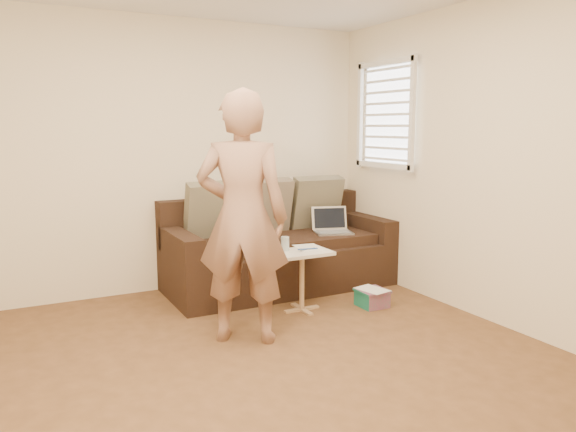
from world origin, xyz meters
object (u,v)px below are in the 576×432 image
object	(u,v)px
sofa	(279,245)
laptop_silver	(334,233)
side_table	(302,281)
person	(242,218)
striped_box	(372,298)
drinking_glass	(285,244)
laptop_white	(247,240)

from	to	relation	value
sofa	laptop_silver	world-z (taller)	sofa
side_table	laptop_silver	bearing A→B (deg)	40.53
person	striped_box	world-z (taller)	person
side_table	drinking_glass	size ratio (longest dim) A/B	4.41
laptop_white	drinking_glass	xyz separation A→B (m)	(0.10, -0.58, 0.07)
sofa	laptop_silver	distance (m)	0.57
side_table	laptop_white	bearing A→B (deg)	108.35
sofa	laptop_white	distance (m)	0.38
laptop_silver	striped_box	world-z (taller)	laptop_silver
laptop_silver	striped_box	size ratio (longest dim) A/B	1.46
person	striped_box	size ratio (longest dim) A/B	7.40
striped_box	laptop_white	bearing A→B (deg)	133.93
striped_box	person	bearing A→B (deg)	-171.89
sofa	laptop_silver	size ratio (longest dim) A/B	6.02
drinking_glass	striped_box	xyz separation A→B (m)	(0.73, -0.28, -0.51)
laptop_silver	laptop_white	bearing A→B (deg)	-167.37
laptop_silver	person	bearing A→B (deg)	-127.93
sofa	side_table	xyz separation A→B (m)	(-0.15, -0.72, -0.16)
sofa	striped_box	xyz separation A→B (m)	(0.46, -0.92, -0.35)
sofa	side_table	size ratio (longest dim) A/B	4.16
striped_box	side_table	bearing A→B (deg)	162.32
laptop_silver	drinking_glass	xyz separation A→B (m)	(-0.81, -0.51, 0.07)
person	drinking_glass	distance (m)	0.82
drinking_glass	striped_box	world-z (taller)	drinking_glass
laptop_silver	laptop_white	world-z (taller)	laptop_silver
laptop_silver	sofa	bearing A→B (deg)	-176.22
side_table	sofa	bearing A→B (deg)	78.58
laptop_white	person	bearing A→B (deg)	-151.73
drinking_glass	laptop_white	bearing A→B (deg)	99.99
sofa	person	world-z (taller)	person
striped_box	drinking_glass	bearing A→B (deg)	158.99
laptop_white	side_table	world-z (taller)	laptop_white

